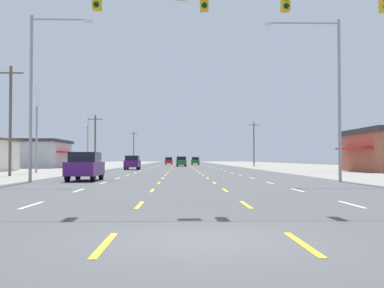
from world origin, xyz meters
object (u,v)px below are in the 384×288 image
object	(u,v)px
suv_center_turn_mid	(181,161)
streetlight_left_row_0	(37,86)
suv_inner_left_farthest	(169,161)
pole_sign_left_row_1	(37,108)
pole_sign_left_row_2	(88,128)
streetlight_right_row_0	(331,87)
suv_far_left_near	(132,162)
sedan_center_turn_midfar	(181,162)
suv_far_left_nearest	(85,166)
suv_inner_right_far	(195,161)
sedan_center_turn_farther	(182,162)

from	to	relation	value
suv_center_turn_mid	streetlight_left_row_0	size ratio (longest dim) A/B	0.45
suv_inner_left_farthest	pole_sign_left_row_1	bearing A→B (deg)	-98.95
pole_sign_left_row_2	streetlight_right_row_0	world-z (taller)	streetlight_right_row_0
suv_far_left_near	pole_sign_left_row_1	distance (m)	18.53
streetlight_left_row_0	sedan_center_turn_midfar	bearing A→B (deg)	83.07
sedan_center_turn_midfar	streetlight_right_row_0	bearing A→B (deg)	-83.04
suv_far_left_near	suv_far_left_nearest	bearing A→B (deg)	-89.87
sedan_center_turn_midfar	pole_sign_left_row_2	distance (m)	37.50
suv_far_left_nearest	streetlight_left_row_0	size ratio (longest dim) A/B	0.45
suv_far_left_nearest	suv_far_left_near	distance (m)	35.25
suv_center_turn_mid	suv_inner_right_far	world-z (taller)	same
pole_sign_left_row_1	streetlight_left_row_0	size ratio (longest dim) A/B	0.85
suv_inner_right_far	pole_sign_left_row_2	distance (m)	51.75
sedan_center_turn_midfar	pole_sign_left_row_2	world-z (taller)	pole_sign_left_row_2
pole_sign_left_row_1	streetlight_right_row_0	world-z (taller)	streetlight_right_row_0
suv_far_left_near	pole_sign_left_row_1	world-z (taller)	pole_sign_left_row_1
suv_center_turn_mid	streetlight_right_row_0	distance (m)	66.21
pole_sign_left_row_2	streetlight_left_row_0	size ratio (longest dim) A/B	0.75
pole_sign_left_row_2	sedan_center_turn_farther	bearing A→B (deg)	74.80
pole_sign_left_row_1	streetlight_right_row_0	distance (m)	34.17
suv_far_left_nearest	pole_sign_left_row_1	distance (m)	23.10
sedan_center_turn_farther	streetlight_left_row_0	xyz separation A→B (m)	(-10.01, -101.26, 5.49)
suv_inner_left_farthest	suv_far_left_near	bearing A→B (deg)	-93.16
suv_far_left_near	suv_inner_right_far	world-z (taller)	same
streetlight_right_row_0	suv_inner_right_far	bearing A→B (deg)	93.73
suv_center_turn_mid	suv_inner_left_farthest	world-z (taller)	same
suv_far_left_nearest	pole_sign_left_row_2	bearing A→B (deg)	100.30
suv_far_left_near	suv_inner_right_far	xyz separation A→B (m)	(10.58, 56.33, 0.00)
suv_center_turn_mid	sedan_center_turn_midfar	distance (m)	14.31
suv_far_left_near	pole_sign_left_row_2	xyz separation A→B (m)	(-7.82, 8.26, 5.38)
suv_inner_left_farthest	streetlight_left_row_0	bearing A→B (deg)	-93.51
sedan_center_turn_midfar	suv_inner_right_far	xyz separation A→B (m)	(3.61, 14.07, 0.27)
sedan_center_turn_midfar	suv_inner_left_farthest	xyz separation A→B (m)	(-3.32, 23.86, 0.27)
suv_center_turn_mid	pole_sign_left_row_2	bearing A→B (deg)	-126.89
suv_inner_left_farthest	pole_sign_left_row_2	distance (m)	59.23
streetlight_right_row_0	suv_far_left_nearest	bearing A→B (deg)	172.86
suv_far_left_nearest	pole_sign_left_row_1	size ratio (longest dim) A/B	0.53
sedan_center_turn_farther	pole_sign_left_row_2	xyz separation A→B (m)	(-15.13, -55.68, 5.65)
pole_sign_left_row_1	pole_sign_left_row_2	distance (m)	23.25
sedan_center_turn_midfar	suv_inner_right_far	size ratio (longest dim) A/B	0.92
suv_far_left_near	streetlight_left_row_0	size ratio (longest dim) A/B	0.45
suv_far_left_near	sedan_center_turn_farther	distance (m)	64.35
suv_center_turn_mid	sedan_center_turn_midfar	size ratio (longest dim) A/B	1.09
sedan_center_turn_farther	suv_inner_right_far	bearing A→B (deg)	-66.72
suv_far_left_near	suv_center_turn_mid	xyz separation A→B (m)	(6.95, 27.95, 0.00)
suv_inner_right_far	sedan_center_turn_farther	bearing A→B (deg)	113.28
suv_inner_right_far	pole_sign_left_row_2	xyz separation A→B (m)	(-18.40, -48.07, 5.38)
pole_sign_left_row_1	sedan_center_turn_midfar	bearing A→B (deg)	74.29
suv_far_left_near	sedan_center_turn_midfar	distance (m)	42.83
suv_far_left_near	pole_sign_left_row_2	bearing A→B (deg)	133.45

